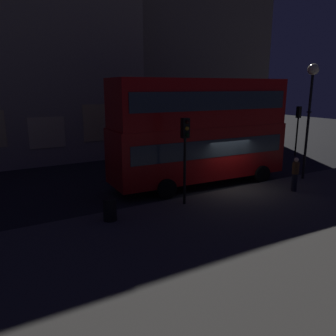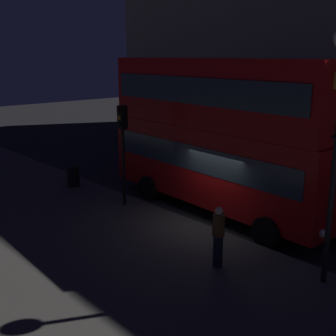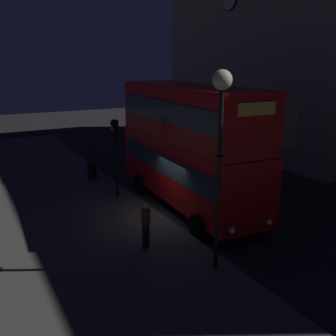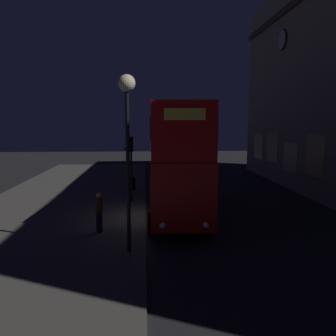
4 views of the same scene
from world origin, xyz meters
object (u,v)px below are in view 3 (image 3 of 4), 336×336
Objects in this scene: double_decker_bus at (188,141)px; traffic_light_near_kerb at (115,142)px; pedestrian at (146,224)px; litter_bin at (92,170)px; street_lamp at (221,118)px.

double_decker_bus is 3.61m from traffic_light_near_kerb.
pedestrian is 1.92× the size of litter_bin.
double_decker_bus is 5.77× the size of pedestrian.
litter_bin is (-3.53, -0.12, -2.30)m from traffic_light_near_kerb.
pedestrian is at bearing -6.23° from litter_bin.
litter_bin is at bearing -178.28° from street_lamp.
street_lamp is at bearing -137.06° from pedestrian.
street_lamp reaches higher than double_decker_bus.
pedestrian is (3.20, -3.67, -2.09)m from double_decker_bus.
street_lamp is at bearing 1.72° from litter_bin.
litter_bin is at bearing -153.80° from double_decker_bus.
litter_bin is (-11.68, -0.35, -4.43)m from street_lamp.
traffic_light_near_kerb is at bearing 1.89° from pedestrian.
pedestrian is at bearing -150.13° from street_lamp.
street_lamp reaches higher than litter_bin.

